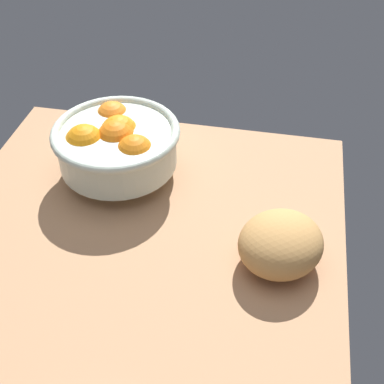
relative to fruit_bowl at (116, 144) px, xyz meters
The scene contains 3 objects.
ground_plane 25.17cm from the fruit_bowl, 160.71° to the right, with size 82.21×66.38×3.00cm, color tan.
fruit_bowl is the anchor object (origin of this frame).
bread_loaf 34.55cm from the fruit_bowl, 117.60° to the right, with size 13.53×12.35×8.16cm, color tan.
Camera 1 is at (-48.02, -19.84, 61.21)cm, focal length 48.31 mm.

